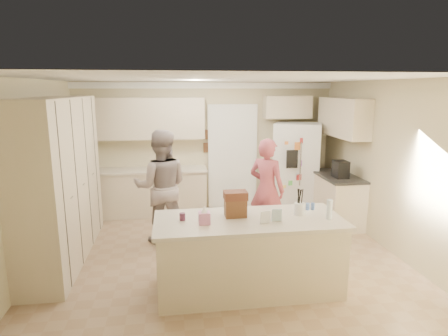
{
  "coord_description": "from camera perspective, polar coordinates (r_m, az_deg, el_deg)",
  "views": [
    {
      "loc": [
        -0.7,
        -5.31,
        2.46
      ],
      "look_at": [
        0.1,
        0.35,
        1.25
      ],
      "focal_mm": 30.0,
      "sensor_mm": 36.0,
      "label": 1
    }
  ],
  "objects": [
    {
      "name": "floor",
      "position": [
        5.9,
        -0.5,
        -12.8
      ],
      "size": [
        5.2,
        4.6,
        0.02
      ],
      "primitive_type": "cube",
      "color": "#9A7F62",
      "rests_on": "ground"
    },
    {
      "name": "ceiling",
      "position": [
        5.36,
        -0.55,
        13.55
      ],
      "size": [
        5.2,
        4.6,
        0.02
      ],
      "primitive_type": "cube",
      "color": "white",
      "rests_on": "wall_back"
    },
    {
      "name": "wall_back",
      "position": [
        7.74,
        -2.78,
        3.31
      ],
      "size": [
        5.2,
        0.02,
        2.6
      ],
      "primitive_type": "cube",
      "color": "beige",
      "rests_on": "ground"
    },
    {
      "name": "wall_front",
      "position": [
        3.29,
        4.84,
        -8.7
      ],
      "size": [
        5.2,
        0.02,
        2.6
      ],
      "primitive_type": "cube",
      "color": "beige",
      "rests_on": "ground"
    },
    {
      "name": "wall_left",
      "position": [
        5.76,
        -27.21,
        -1.01
      ],
      "size": [
        0.02,
        4.6,
        2.6
      ],
      "primitive_type": "cube",
      "color": "beige",
      "rests_on": "ground"
    },
    {
      "name": "wall_right",
      "position": [
        6.37,
        23.45,
        0.45
      ],
      "size": [
        0.02,
        4.6,
        2.6
      ],
      "primitive_type": "cube",
      "color": "beige",
      "rests_on": "ground"
    },
    {
      "name": "crown_back",
      "position": [
        7.61,
        -2.84,
        12.46
      ],
      "size": [
        5.2,
        0.08,
        0.12
      ],
      "primitive_type": "cube",
      "color": "white",
      "rests_on": "wall_back"
    },
    {
      "name": "pantry_bank",
      "position": [
        5.88,
        -23.62,
        -1.69
      ],
      "size": [
        0.6,
        2.6,
        2.35
      ],
      "primitive_type": "cube",
      "color": "beige",
      "rests_on": "floor"
    },
    {
      "name": "back_base_cab",
      "position": [
        7.6,
        -11.17,
        -3.71
      ],
      "size": [
        2.2,
        0.6,
        0.88
      ],
      "primitive_type": "cube",
      "color": "beige",
      "rests_on": "floor"
    },
    {
      "name": "back_countertop",
      "position": [
        7.48,
        -11.32,
        -0.33
      ],
      "size": [
        2.24,
        0.63,
        0.04
      ],
      "primitive_type": "cube",
      "color": "beige",
      "rests_on": "back_base_cab"
    },
    {
      "name": "back_upper_cab",
      "position": [
        7.47,
        -11.58,
        7.4
      ],
      "size": [
        2.2,
        0.35,
        0.8
      ],
      "primitive_type": "cube",
      "color": "beige",
      "rests_on": "wall_back"
    },
    {
      "name": "doorway_opening",
      "position": [
        7.82,
        1.28,
        1.56
      ],
      "size": [
        0.9,
        0.06,
        2.1
      ],
      "primitive_type": "cube",
      "color": "black",
      "rests_on": "floor"
    },
    {
      "name": "doorway_casing",
      "position": [
        7.79,
        1.32,
        1.51
      ],
      "size": [
        1.02,
        0.03,
        2.22
      ],
      "primitive_type": "cube",
      "color": "white",
      "rests_on": "floor"
    },
    {
      "name": "wall_frame_upper",
      "position": [
        7.67,
        -2.62,
        5.12
      ],
      "size": [
        0.15,
        0.02,
        0.2
      ],
      "primitive_type": "cube",
      "color": "brown",
      "rests_on": "wall_back"
    },
    {
      "name": "wall_frame_lower",
      "position": [
        7.71,
        -2.6,
        3.12
      ],
      "size": [
        0.15,
        0.02,
        0.2
      ],
      "primitive_type": "cube",
      "color": "brown",
      "rests_on": "wall_back"
    },
    {
      "name": "refrigerator",
      "position": [
        7.71,
        10.97,
        0.05
      ],
      "size": [
        1.1,
        0.98,
        1.8
      ],
      "primitive_type": "cube",
      "rotation": [
        0.0,
        0.0,
        -0.38
      ],
      "color": "white",
      "rests_on": "floor"
    },
    {
      "name": "fridge_seam",
      "position": [
        7.39,
        11.86,
        -0.51
      ],
      "size": [
        0.02,
        0.02,
        1.78
      ],
      "primitive_type": "cube",
      "color": "gray",
      "rests_on": "refrigerator"
    },
    {
      "name": "fridge_dispenser",
      "position": [
        7.26,
        10.33,
        1.35
      ],
      "size": [
        0.22,
        0.03,
        0.35
      ],
      "primitive_type": "cube",
      "color": "black",
      "rests_on": "refrigerator"
    },
    {
      "name": "fridge_handle_l",
      "position": [
        7.32,
        11.58,
        0.6
      ],
      "size": [
        0.02,
        0.02,
        0.85
      ],
      "primitive_type": "cylinder",
      "color": "silver",
      "rests_on": "refrigerator"
    },
    {
      "name": "fridge_handle_r",
      "position": [
        7.36,
        12.31,
        0.62
      ],
      "size": [
        0.02,
        0.02,
        0.85
      ],
      "primitive_type": "cylinder",
      "color": "silver",
      "rests_on": "refrigerator"
    },
    {
      "name": "over_fridge_cab",
      "position": [
        7.81,
        9.59,
        9.14
      ],
      "size": [
        0.95,
        0.35,
        0.45
      ],
      "primitive_type": "cube",
      "color": "beige",
      "rests_on": "wall_back"
    },
    {
      "name": "right_base_cab",
      "position": [
        7.28,
        16.72,
        -4.69
      ],
      "size": [
        0.6,
        1.2,
        0.88
      ],
      "primitive_type": "cube",
      "color": "beige",
      "rests_on": "floor"
    },
    {
      "name": "right_countertop",
      "position": [
        7.16,
        16.87,
        -1.17
      ],
      "size": [
        0.63,
        1.24,
        0.04
      ],
      "primitive_type": "cube",
      "color": "#2D2B28",
      "rests_on": "right_base_cab"
    },
    {
      "name": "right_upper_cab",
      "position": [
        7.24,
        17.69,
        7.35
      ],
      "size": [
        0.35,
        1.5,
        0.7
      ],
      "primitive_type": "cube",
      "color": "beige",
      "rests_on": "wall_right"
    },
    {
      "name": "coffee_maker",
      "position": [
        6.93,
        17.34,
        -0.18
      ],
      "size": [
        0.22,
        0.28,
        0.3
      ],
      "primitive_type": "cube",
      "color": "black",
      "rests_on": "right_countertop"
    },
    {
      "name": "island_base",
      "position": [
        4.76,
        3.75,
        -13.2
      ],
      "size": [
        2.2,
        0.9,
        0.88
      ],
      "primitive_type": "cube",
      "color": "beige",
      "rests_on": "floor"
    },
    {
      "name": "island_top",
      "position": [
        4.58,
        3.83,
        -7.98
      ],
      "size": [
        2.28,
        0.96,
        0.05
      ],
      "primitive_type": "cube",
      "color": "beige",
      "rests_on": "island_base"
    },
    {
      "name": "utensil_crock",
      "position": [
        4.77,
        11.43,
        -6.14
      ],
      "size": [
        0.13,
        0.13,
        0.15
      ],
      "primitive_type": "cylinder",
      "color": "white",
      "rests_on": "island_top"
    },
    {
      "name": "tissue_box",
      "position": [
        4.38,
        -3.01,
        -7.61
      ],
      "size": [
        0.13,
        0.13,
        0.14
      ],
      "primitive_type": "cube",
      "color": "pink",
      "rests_on": "island_top"
    },
    {
      "name": "tissue_plume",
      "position": [
        4.34,
        -3.02,
        -6.24
      ],
      "size": [
        0.08,
        0.08,
        0.08
      ],
      "primitive_type": "cone",
      "color": "white",
      "rests_on": "tissue_box"
    },
    {
      "name": "dollhouse_body",
      "position": [
        4.6,
        1.76,
        -6.09
      ],
      "size": [
        0.26,
        0.18,
        0.22
      ],
      "primitive_type": "cube",
      "color": "brown",
      "rests_on": "island_top"
    },
    {
      "name": "dollhouse_roof",
      "position": [
        4.56,
        1.77,
        -4.17
      ],
      "size": [
        0.28,
        0.2,
        0.1
      ],
      "primitive_type": "cube",
      "color": "#592D1E",
      "rests_on": "dollhouse_body"
    },
    {
      "name": "jam_jar",
      "position": [
        4.52,
        -6.36,
        -7.39
      ],
      "size": [
        0.07,
        0.07,
        0.09
      ],
      "primitive_type": "cylinder",
      "color": "#59263F",
      "rests_on": "island_top"
    },
    {
      "name": "greeting_card_a",
      "position": [
        4.4,
        6.31,
        -7.45
      ],
      "size": [
        0.12,
        0.06,
        0.16
      ],
      "primitive_type": "cube",
      "rotation": [
        0.15,
        0.0,
        0.2
      ],
      "color": "white",
      "rests_on": "island_top"
    },
    {
      "name": "greeting_card_b",
      "position": [
        4.48,
        8.03,
        -7.12
      ],
      "size": [
        0.12,
        0.05,
        0.16
      ],
      "primitive_type": "cube",
      "rotation": [
        0.15,
        0.0,
        -0.1
      ],
      "color": "silver",
      "rests_on": "island_top"
    },
    {
      "name": "water_bottle",
      "position": [
        4.68,
        15.75,
        -6.1
      ],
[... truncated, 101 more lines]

